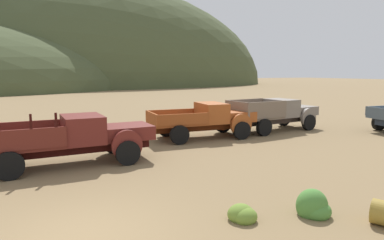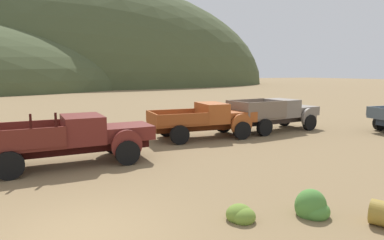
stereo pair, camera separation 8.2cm
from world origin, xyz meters
name	(u,v)px [view 1 (the left image)]	position (x,y,z in m)	size (l,w,h in m)	color
ground_plane	(82,238)	(0.00, 0.00, 0.00)	(300.00, 300.00, 0.00)	olive
hill_far_left	(85,85)	(11.97, 84.79, 0.00)	(102.49, 53.94, 53.27)	#424C2D
truck_oxblood	(80,138)	(0.81, 6.30, 1.01)	(6.64, 2.55, 2.16)	black
truck_oxide_orange	(210,119)	(7.91, 8.82, 0.99)	(5.84, 2.78, 1.89)	#51220D
truck_primer_gray	(279,114)	(12.91, 9.15, 1.01)	(6.11, 2.77, 1.91)	#3D322D
bush_near_barrel	(176,127)	(6.90, 11.25, 0.26)	(1.33, 1.20, 1.05)	#4C8438
bush_between_trucks	(314,207)	(5.40, -1.26, 0.21)	(0.82, 0.83, 0.86)	#4C8438
bush_lone_scrub	(243,215)	(3.66, -0.74, 0.13)	(0.69, 0.71, 0.49)	olive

